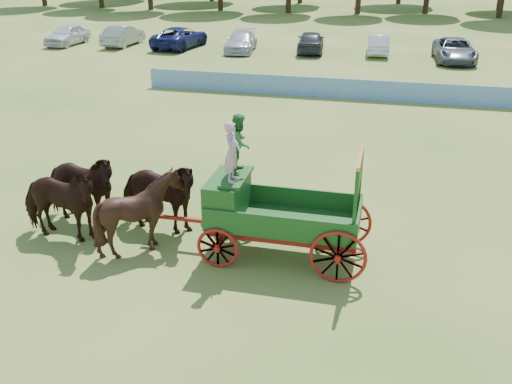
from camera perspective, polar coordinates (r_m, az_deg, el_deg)
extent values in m
plane|color=#9E9547|center=(13.79, 14.98, -10.57)|extent=(160.00, 160.00, 0.00)
imported|color=black|center=(16.29, -19.14, -1.09)|extent=(2.65, 1.31, 2.19)
imported|color=black|center=(17.14, -17.25, 0.41)|extent=(2.66, 1.35, 2.19)
imported|color=black|center=(15.18, -11.43, -2.03)|extent=(2.01, 1.79, 2.19)
imported|color=black|center=(16.09, -9.84, -0.38)|extent=(2.71, 1.48, 2.19)
cube|color=#A61015|center=(15.14, -2.81, -3.73)|extent=(0.12, 2.00, 0.12)
cube|color=#A61015|center=(14.66, 8.57, -4.97)|extent=(0.12, 2.00, 0.12)
cube|color=#A61015|center=(14.29, 2.37, -4.96)|extent=(3.80, 0.10, 0.12)
cube|color=#A61015|center=(15.25, 3.19, -3.01)|extent=(3.80, 0.10, 0.12)
cube|color=#A61015|center=(15.33, -6.06, -2.85)|extent=(2.80, 0.09, 0.09)
cube|color=#1C4F1A|center=(14.64, 2.82, -2.99)|extent=(3.80, 1.80, 0.10)
cube|color=#1C4F1A|center=(13.74, 2.14, -3.49)|extent=(3.80, 0.06, 0.55)
cube|color=#1C4F1A|center=(15.29, 3.47, -0.53)|extent=(3.80, 0.06, 0.55)
cube|color=#1C4F1A|center=(14.32, 10.25, -2.67)|extent=(0.06, 1.80, 0.55)
cube|color=#1C4F1A|center=(14.72, -2.88, -0.45)|extent=(0.85, 1.70, 1.05)
cube|color=#1C4F1A|center=(14.43, -1.97, 1.51)|extent=(0.55, 1.50, 0.08)
cube|color=#1C4F1A|center=(14.91, -4.27, -1.01)|extent=(0.10, 1.60, 0.65)
cube|color=#1C4F1A|center=(14.99, -3.58, -2.12)|extent=(0.55, 1.60, 0.06)
cube|color=#1C4F1A|center=(13.32, 9.86, -1.64)|extent=(0.08, 0.08, 1.80)
cube|color=#1C4F1A|center=(14.78, 10.35, 0.97)|extent=(0.08, 0.08, 1.80)
cube|color=#1C4F1A|center=(13.82, 10.29, 2.00)|extent=(0.07, 1.75, 0.75)
cube|color=orange|center=(13.68, 10.42, 3.55)|extent=(0.08, 1.80, 0.09)
cube|color=orange|center=(13.82, 10.13, 2.01)|extent=(0.02, 1.30, 0.12)
torus|color=#A61015|center=(14.37, -3.86, -5.61)|extent=(1.09, 0.09, 1.09)
torus|color=#A61015|center=(15.97, -1.85, -2.35)|extent=(1.09, 0.09, 1.09)
torus|color=#A61015|center=(13.79, 8.19, -6.48)|extent=(1.39, 0.09, 1.39)
torus|color=#A61015|center=(15.46, 8.94, -2.99)|extent=(1.39, 0.09, 1.39)
imported|color=#CB9BAE|center=(13.83, -2.41, 4.02)|extent=(0.36, 0.55, 1.51)
imported|color=#286B2D|center=(14.47, -1.65, 4.93)|extent=(0.57, 0.73, 1.51)
cube|color=#1F5FAD|center=(30.30, 13.09, 9.79)|extent=(26.00, 0.08, 1.05)
imported|color=silver|center=(48.62, -18.36, 14.71)|extent=(2.01, 4.64, 1.56)
imported|color=gray|center=(47.11, -13.14, 14.99)|extent=(1.75, 4.70, 1.53)
imported|color=navy|center=(45.38, -7.60, 15.08)|extent=(3.30, 5.90, 1.56)
imported|color=silver|center=(43.47, -1.51, 14.80)|extent=(2.53, 5.09, 1.42)
imported|color=#333338|center=(43.18, 5.49, 14.75)|extent=(2.35, 4.81, 1.58)
imported|color=silver|center=(43.16, 12.13, 14.22)|extent=(1.71, 4.33, 1.40)
imported|color=slate|center=(41.94, 19.25, 13.26)|extent=(2.82, 5.61, 1.52)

